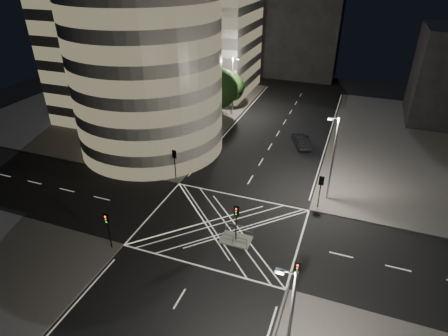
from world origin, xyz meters
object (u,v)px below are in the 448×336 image
at_px(traffic_signal_island, 236,217).
at_px(traffic_signal_fl, 175,159).
at_px(traffic_signal_nl, 108,225).
at_px(central_island, 236,240).
at_px(traffic_signal_nr, 297,274).
at_px(street_lamp_left_near, 187,123).
at_px(street_lamp_right_near, 288,329).
at_px(sedan, 301,141).
at_px(traffic_signal_fr, 321,186).
at_px(street_lamp_left_far, 233,84).
at_px(street_lamp_right_far, 332,157).

bearing_deg(traffic_signal_island, traffic_signal_fl, 142.46).
xyz_separation_m(traffic_signal_nl, traffic_signal_island, (10.80, 5.30, 0.00)).
relative_size(central_island, traffic_signal_nr, 0.75).
distance_m(traffic_signal_nr, street_lamp_left_near, 26.32).
distance_m(central_island, street_lamp_right_near, 15.54).
height_order(traffic_signal_nl, street_lamp_right_near, street_lamp_right_near).
bearing_deg(traffic_signal_fl, street_lamp_left_near, 96.97).
bearing_deg(sedan, traffic_signal_fr, 82.32).
distance_m(central_island, traffic_signal_island, 2.84).
bearing_deg(street_lamp_left_far, street_lamp_right_near, -66.79).
xyz_separation_m(traffic_signal_nl, traffic_signal_nr, (17.60, 0.00, 0.00)).
bearing_deg(central_island, street_lamp_right_far, 54.70).
bearing_deg(traffic_signal_nr, sedan, 99.06).
bearing_deg(traffic_signal_nr, street_lamp_right_far, 87.70).
xyz_separation_m(traffic_signal_nr, sedan, (-4.55, 28.56, -2.07)).
height_order(traffic_signal_nr, street_lamp_right_far, street_lamp_right_far).
xyz_separation_m(traffic_signal_fr, sedan, (-4.55, 14.96, -2.07)).
distance_m(traffic_signal_island, street_lamp_right_near, 14.78).
bearing_deg(sedan, central_island, 59.88).
bearing_deg(street_lamp_right_near, street_lamp_right_far, 90.00).
bearing_deg(street_lamp_left_near, traffic_signal_fl, -83.03).
distance_m(traffic_signal_island, sedan, 23.46).
distance_m(central_island, traffic_signal_nl, 12.36).
relative_size(traffic_signal_nl, street_lamp_left_near, 0.40).
height_order(traffic_signal_fr, traffic_signal_nr, same).
distance_m(traffic_signal_fr, traffic_signal_island, 10.73).
xyz_separation_m(traffic_signal_nl, sedan, (13.05, 28.56, -2.07)).
bearing_deg(central_island, traffic_signal_island, 0.00).
xyz_separation_m(street_lamp_right_near, sedan, (-5.19, 35.76, -4.70)).
xyz_separation_m(street_lamp_right_far, sedan, (-5.19, 12.76, -4.70)).
xyz_separation_m(traffic_signal_island, sedan, (2.25, 23.26, -2.07)).
bearing_deg(traffic_signal_nl, traffic_signal_nr, 0.00).
xyz_separation_m(traffic_signal_fl, street_lamp_left_near, (-0.64, 5.20, 2.63)).
distance_m(traffic_signal_nr, street_lamp_left_far, 41.15).
xyz_separation_m(central_island, street_lamp_right_far, (7.44, 10.50, 5.47)).
relative_size(traffic_signal_island, street_lamp_left_near, 0.40).
relative_size(street_lamp_left_near, sedan, 1.96).
relative_size(traffic_signal_fl, traffic_signal_island, 1.00).
bearing_deg(street_lamp_right_far, traffic_signal_fl, -173.12).
bearing_deg(sedan, street_lamp_right_near, 73.65).
xyz_separation_m(traffic_signal_fl, street_lamp_right_far, (18.24, 2.20, 2.63)).
height_order(traffic_signal_island, street_lamp_left_near, street_lamp_left_near).
relative_size(traffic_signal_nr, street_lamp_right_near, 0.40).
xyz_separation_m(traffic_signal_nr, street_lamp_left_far, (-18.24, 36.80, 2.63)).
xyz_separation_m(traffic_signal_fr, street_lamp_left_far, (-18.24, 23.20, 2.63)).
relative_size(traffic_signal_fl, traffic_signal_fr, 1.00).
bearing_deg(traffic_signal_fl, street_lamp_right_near, -48.76).
relative_size(traffic_signal_fl, sedan, 0.78).
height_order(street_lamp_left_near, sedan, street_lamp_left_near).
height_order(central_island, traffic_signal_nr, traffic_signal_nr).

